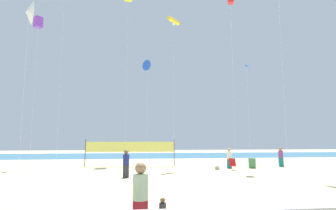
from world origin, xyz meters
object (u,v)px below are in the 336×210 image
Objects in this scene: beach_handbag at (217,168)px; kite_blue_diamond at (247,67)px; mother_figure at (140,195)px; kite_yellow_tube at (174,21)px; beachgoer_navy_shirt at (126,163)px; kite_blue_delta at (147,66)px; trash_barrel at (252,163)px; kite_violet_box at (38,22)px; kite_red_box at (231,0)px; beachgoer_plum_shirt at (281,156)px; beachgoer_white_shirt at (229,158)px; kite_white_delta at (29,12)px; volleyball_net at (130,148)px; folding_beach_chair at (233,164)px.

kite_blue_diamond is at bearing 50.51° from beach_handbag.
mother_figure is 22.36m from kite_yellow_tube.
kite_blue_delta is (2.42, 16.43, 10.66)m from beachgoer_navy_shirt.
mother_figure is 2.03× the size of trash_barrel.
kite_violet_box is (-10.70, 26.11, 15.00)m from mother_figure.
beachgoer_plum_shirt is at bearing 5.76° from kite_red_box.
kite_red_box reaches higher than beachgoer_white_shirt.
kite_violet_box is at bearing 104.19° from kite_white_delta.
trash_barrel is 2.36× the size of beach_handbag.
kite_violet_box is (-17.42, 11.30, 15.75)m from beach_handbag.
beachgoer_white_shirt is 0.13× the size of kite_blue_delta.
kite_white_delta is 0.91× the size of kite_yellow_tube.
kite_red_box is (0.70, 0.41, 14.17)m from beachgoer_white_shirt.
beachgoer_plum_shirt is at bearing 17.61° from trash_barrel.
volleyball_net is at bearing 167.60° from kite_yellow_tube.
trash_barrel is (10.41, 4.96, -0.49)m from beachgoer_navy_shirt.
beachgoer_navy_shirt reaches higher than mother_figure.
kite_blue_diamond is 10.42m from kite_yellow_tube.
beachgoer_navy_shirt is 13.42m from kite_white_delta.
beach_handbag is (-1.19, 0.34, -0.33)m from folding_beach_chair.
kite_violet_box is 1.21× the size of kite_yellow_tube.
beachgoer_white_shirt is 26.17m from kite_violet_box.
beachgoer_white_shirt is at bearing 23.62° from beachgoer_navy_shirt.
trash_barrel is 0.05× the size of kite_red_box.
beachgoer_plum_shirt is 23.65m from kite_white_delta.
kite_blue_delta is at bearing 94.66° from mother_figure.
beachgoer_navy_shirt is 0.13× the size of kite_white_delta.
beachgoer_navy_shirt reaches higher than folding_beach_chair.
mother_figure is 0.98× the size of beachgoer_navy_shirt.
kite_violet_box is at bearing -178.95° from folding_beach_chair.
kite_yellow_tube is (1.78, -9.13, 1.89)m from kite_blue_delta.
volleyball_net is (0.34, 8.15, 0.74)m from beachgoer_navy_shirt.
beachgoer_plum_shirt reaches higher than beach_handbag.
kite_blue_delta is at bearing 155.65° from kite_blue_diamond.
beachgoer_navy_shirt is 8.17m from beach_handbag.
folding_beach_chair is 0.07× the size of kite_white_delta.
folding_beach_chair is 14.07m from kite_yellow_tube.
folding_beach_chair is 2.51m from trash_barrel.
kite_red_box is 5.54m from kite_yellow_tube.
kite_violet_box is (-18.61, 11.64, 15.42)m from folding_beach_chair.
folding_beach_chair is 9.17m from volleyball_net.
kite_yellow_tube reaches higher than kite_blue_delta.
kite_yellow_tube is at bearing 160.35° from kite_red_box.
beachgoer_plum_shirt is (5.08, 0.85, 0.03)m from beachgoer_white_shirt.
kite_yellow_tube reaches higher than beachgoer_white_shirt.
mother_figure is at bearing -120.03° from kite_blue_diamond.
kite_yellow_tube is at bearing -12.40° from volleyball_net.
kite_violet_box is (-12.77, -1.11, 4.33)m from kite_blue_delta.
kite_yellow_tube reaches higher than trash_barrel.
volleyball_net is 0.73× the size of kite_blue_diamond.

